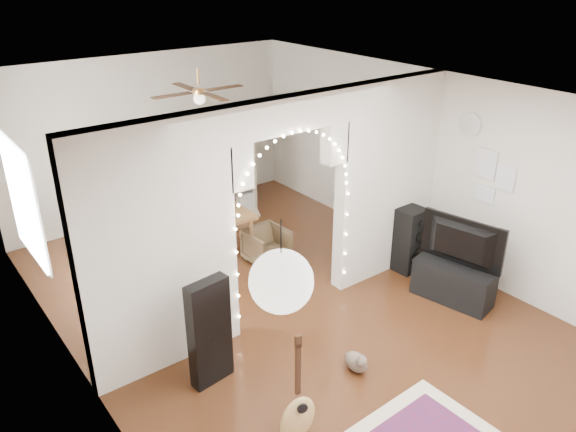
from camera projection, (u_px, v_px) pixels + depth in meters
floor at (289, 307)px, 7.12m from camera, size 7.50×7.50×0.00m
ceiling at (289, 95)px, 5.99m from camera, size 5.00×7.50×0.02m
wall_back at (151, 137)px, 9.26m from camera, size 5.00×0.02×2.70m
wall_left at (74, 278)px, 5.18m from camera, size 0.02×7.50×2.70m
wall_right at (429, 167)px, 7.94m from camera, size 0.02×7.50×2.70m
divider_wall at (289, 205)px, 6.53m from camera, size 5.00×0.20×2.70m
fairy_lights at (296, 198)px, 6.38m from camera, size 1.64×0.04×1.60m
window at (23, 201)px, 6.43m from camera, size 0.04×1.20×1.40m
wall_clock at (471, 124)px, 7.18m from camera, size 0.03×0.31×0.31m
picture_frames at (491, 177)px, 7.14m from camera, size 0.02×0.50×0.70m
paper_lantern at (281, 281)px, 3.40m from camera, size 0.40×0.40×0.40m
ceiling_fan at (199, 91)px, 7.56m from camera, size 1.10×1.10×0.30m
guitar_case at (210, 332)px, 5.66m from camera, size 0.47×0.20×1.19m
acoustic_guitar at (298, 403)px, 5.00m from camera, size 0.42×0.24×0.99m
tabby_cat at (357, 362)px, 5.98m from camera, size 0.27×0.44×0.29m
floor_speaker at (409, 240)px, 7.80m from camera, size 0.38×0.35×0.94m
media_console at (453, 283)px, 7.19m from camera, size 0.60×1.06×0.50m
tv at (459, 244)px, 6.95m from camera, size 0.36×1.08×0.62m
bookcase at (211, 173)px, 9.28m from camera, size 1.60×0.96×1.61m
dining_table at (208, 221)px, 7.85m from camera, size 1.22×0.84×0.76m
flower_vase at (207, 210)px, 7.78m from camera, size 0.19×0.19×0.19m
dining_chair_left at (126, 250)px, 8.05m from camera, size 0.61×0.62×0.45m
dining_chair_right at (267, 246)px, 8.10m from camera, size 0.57×0.59×0.51m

